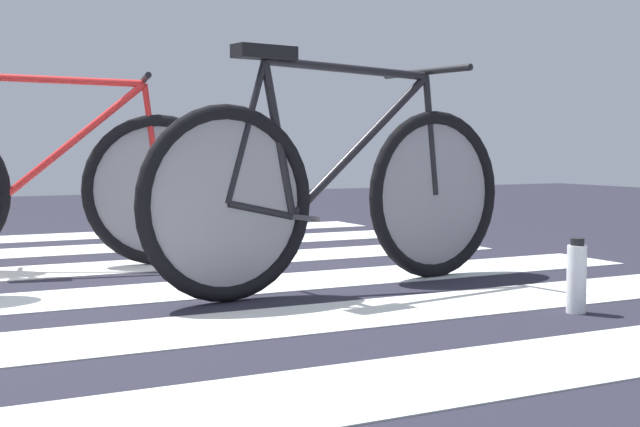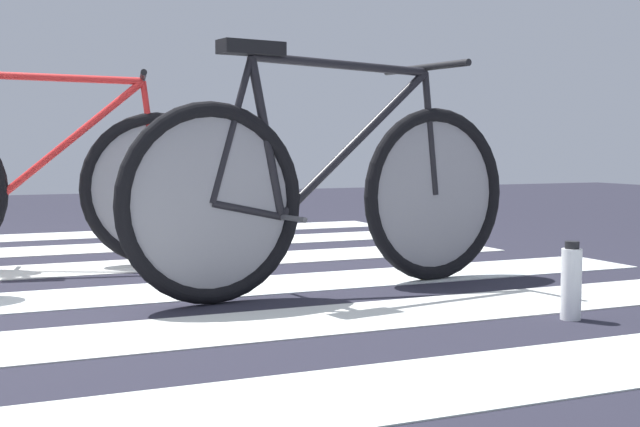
# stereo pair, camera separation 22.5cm
# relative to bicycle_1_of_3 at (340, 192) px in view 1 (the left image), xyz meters

# --- Properties ---
(ground) EXTENTS (18.00, 14.00, 0.02)m
(ground) POSITION_rel_bicycle_1_of_3_xyz_m (-1.14, 0.37, -0.40)
(ground) COLOR #242330
(crosswalk_markings) EXTENTS (5.41, 5.00, 0.00)m
(crosswalk_markings) POSITION_rel_bicycle_1_of_3_xyz_m (-1.13, 0.24, -0.38)
(crosswalk_markings) COLOR silver
(crosswalk_markings) RESTS_ON ground
(bicycle_1_of_3) EXTENTS (1.72, 0.53, 0.93)m
(bicycle_1_of_3) POSITION_rel_bicycle_1_of_3_xyz_m (0.00, 0.00, 0.00)
(bicycle_1_of_3) COLOR black
(bicycle_1_of_3) RESTS_ON ground
(bicycle_3_of_3) EXTENTS (1.71, 0.56, 0.93)m
(bicycle_3_of_3) POSITION_rel_bicycle_1_of_3_xyz_m (-0.95, 1.10, 0.00)
(bicycle_3_of_3) COLOR black
(bicycle_3_of_3) RESTS_ON ground
(water_bottle) EXTENTS (0.07, 0.07, 0.25)m
(water_bottle) POSITION_rel_bicycle_1_of_3_xyz_m (0.48, -0.81, -0.26)
(water_bottle) COLOR white
(water_bottle) RESTS_ON ground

